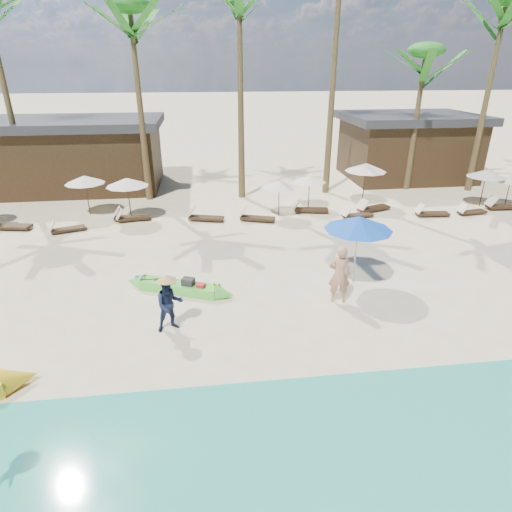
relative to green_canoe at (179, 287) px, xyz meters
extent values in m
plane|color=beige|center=(1.19, -2.50, -0.19)|extent=(240.00, 240.00, 0.00)
cube|color=tan|center=(1.19, -7.50, -0.19)|extent=(240.00, 4.50, 0.01)
cube|color=#52CD3E|center=(0.00, 0.00, -0.02)|extent=(2.84, 1.65, 0.34)
cube|color=white|center=(0.00, 0.00, -0.01)|extent=(2.42, 1.34, 0.15)
cube|color=#262628|center=(0.33, -0.14, 0.23)|extent=(0.49, 0.45, 0.31)
cube|color=silver|center=(-0.31, 0.18, 0.19)|extent=(0.39, 0.37, 0.25)
cube|color=red|center=(0.77, -0.37, 0.17)|extent=(0.33, 0.31, 0.20)
cylinder|color=red|center=(-0.81, 0.39, 0.11)|extent=(0.20, 0.20, 0.08)
cylinder|color=#262628|center=(-1.05, 0.40, 0.11)|extent=(0.18, 0.18, 0.07)
sphere|color=tan|center=(-1.28, 0.55, 0.15)|extent=(0.16, 0.16, 0.16)
cylinder|color=yellow|center=(1.22, -0.44, 0.15)|extent=(0.13, 0.13, 0.16)
cylinder|color=yellow|center=(1.39, -0.51, 0.15)|extent=(0.13, 0.13, 0.16)
imported|color=tan|center=(5.33, -1.31, 0.81)|extent=(0.80, 0.59, 2.01)
imported|color=#161F3D|center=(-0.15, -2.31, 0.66)|extent=(0.98, 0.85, 1.71)
cylinder|color=#99999E|center=(6.30, -0.09, 1.05)|extent=(0.05, 0.05, 2.49)
cone|color=blue|center=(6.30, -0.09, 2.13)|extent=(2.39, 2.39, 0.49)
cube|color=#352515|center=(-8.27, 7.33, -0.03)|extent=(1.90, 0.91, 0.13)
cylinder|color=#352515|center=(-5.05, 9.24, 0.82)|extent=(0.05, 0.05, 2.03)
cone|color=silver|center=(-5.05, 9.24, 1.70)|extent=(2.03, 2.03, 0.41)
cube|color=#352515|center=(-5.49, 6.67, -0.06)|extent=(1.62, 0.97, 0.11)
cube|color=silver|center=(-6.13, 6.45, 0.21)|extent=(0.49, 0.58, 0.45)
cube|color=#352515|center=(-2.56, 7.89, -0.05)|extent=(1.69, 0.83, 0.11)
cube|color=silver|center=(-3.26, 7.76, 0.24)|extent=(0.46, 0.59, 0.47)
cylinder|color=#352515|center=(-2.75, 8.17, 0.86)|extent=(0.05, 0.05, 2.10)
cone|color=silver|center=(-2.75, 8.17, 1.76)|extent=(2.10, 2.10, 0.42)
cube|color=#352515|center=(-2.69, 7.97, -0.04)|extent=(1.75, 0.59, 0.12)
cube|color=silver|center=(-3.45, 7.99, 0.27)|extent=(0.40, 0.57, 0.51)
cylinder|color=#352515|center=(4.91, 7.72, 0.74)|extent=(0.05, 0.05, 1.86)
cone|color=silver|center=(4.91, 7.72, 1.54)|extent=(1.86, 1.86, 0.37)
cube|color=#352515|center=(1.11, 7.42, -0.04)|extent=(1.84, 1.02, 0.12)
cube|color=silver|center=(0.36, 7.62, 0.27)|extent=(0.53, 0.65, 0.51)
cube|color=#352515|center=(3.69, 7.03, -0.04)|extent=(1.83, 1.10, 0.12)
cube|color=silver|center=(2.97, 7.28, 0.27)|extent=(0.55, 0.66, 0.51)
cylinder|color=#352515|center=(6.79, 8.87, 0.69)|extent=(0.04, 0.04, 1.78)
cone|color=silver|center=(6.79, 8.87, 1.46)|extent=(1.78, 1.78, 0.36)
cube|color=#352515|center=(6.76, 8.05, -0.04)|extent=(1.88, 0.93, 0.13)
cube|color=silver|center=(5.98, 8.21, 0.28)|extent=(0.51, 0.65, 0.52)
cube|color=#352515|center=(8.95, 6.89, -0.05)|extent=(1.67, 0.80, 0.11)
cube|color=silver|center=(8.26, 6.76, 0.23)|extent=(0.45, 0.58, 0.47)
cylinder|color=#352515|center=(10.04, 9.18, 0.95)|extent=(0.06, 0.06, 2.28)
cone|color=silver|center=(10.04, 9.18, 1.93)|extent=(2.28, 2.28, 0.46)
cube|color=#352515|center=(10.20, 7.86, -0.03)|extent=(1.95, 1.19, 0.13)
cube|color=silver|center=(9.43, 7.58, 0.30)|extent=(0.59, 0.70, 0.54)
cylinder|color=#352515|center=(16.47, 7.94, 0.82)|extent=(0.05, 0.05, 2.02)
cone|color=silver|center=(16.47, 7.94, 1.68)|extent=(2.02, 2.02, 0.40)
cube|color=#352515|center=(12.96, 6.63, -0.05)|extent=(1.71, 0.68, 0.12)
cube|color=silver|center=(12.22, 6.69, 0.25)|extent=(0.42, 0.57, 0.49)
cube|color=#352515|center=(15.22, 6.66, -0.06)|extent=(1.59, 0.70, 0.11)
cube|color=silver|center=(14.54, 6.57, 0.21)|extent=(0.41, 0.54, 0.45)
cylinder|color=#352515|center=(17.77, 7.61, 0.69)|extent=(0.04, 0.04, 1.77)
cone|color=silver|center=(17.77, 7.61, 1.45)|extent=(1.77, 1.77, 0.35)
cube|color=#352515|center=(17.49, 7.24, -0.03)|extent=(1.92, 0.72, 0.13)
cube|color=silver|center=(16.66, 7.29, 0.30)|extent=(0.46, 0.63, 0.55)
cone|color=brown|center=(-9.26, 12.58, 5.25)|extent=(0.40, 0.40, 10.89)
cone|color=brown|center=(-2.17, 11.78, 4.84)|extent=(0.40, 0.40, 10.08)
ellipsoid|color=#236F1B|center=(-2.17, 11.78, 9.88)|extent=(2.08, 2.08, 0.88)
cone|color=brown|center=(3.33, 11.52, 5.43)|extent=(0.40, 0.40, 11.26)
cone|color=brown|center=(8.63, 11.89, 6.39)|extent=(0.40, 0.40, 13.16)
cone|color=brown|center=(14.02, 12.02, 3.84)|extent=(0.40, 0.40, 8.07)
ellipsoid|color=#236F1B|center=(14.02, 12.02, 7.88)|extent=(2.08, 2.08, 0.88)
cone|color=brown|center=(17.75, 11.18, 5.12)|extent=(0.40, 0.40, 10.64)
cube|color=#352515|center=(-6.81, 15.00, 1.71)|extent=(10.00, 6.00, 3.80)
cube|color=#2D2D33|center=(-6.81, 15.00, 3.86)|extent=(10.80, 6.60, 0.50)
cube|color=#352515|center=(15.19, 15.00, 1.71)|extent=(8.00, 6.00, 3.80)
cube|color=#2D2D33|center=(15.19, 15.00, 3.86)|extent=(8.80, 6.60, 0.50)
camera|label=1|loc=(1.01, -13.47, 7.15)|focal=30.00mm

